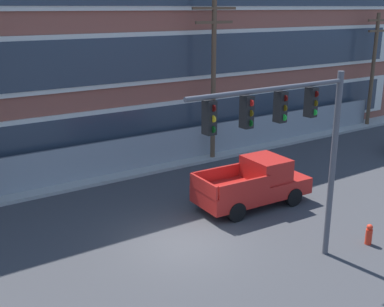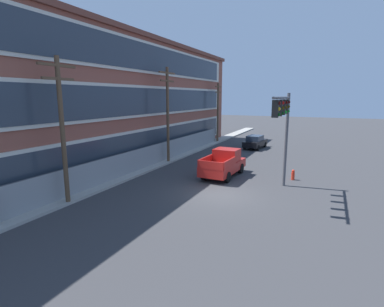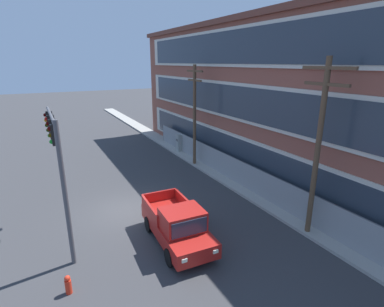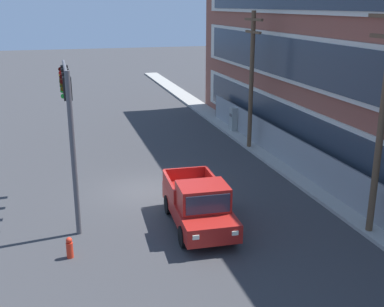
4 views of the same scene
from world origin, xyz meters
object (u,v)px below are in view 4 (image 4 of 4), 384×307
traffic_signal_mast (68,104)px  utility_pole_near_corner (252,75)px  pickup_truck_red (199,205)px  fire_hydrant (70,248)px  electrical_cabinet (234,120)px  utility_pole_midblock (383,112)px

traffic_signal_mast → utility_pole_near_corner: size_ratio=0.77×
traffic_signal_mast → pickup_truck_red: bearing=59.4°
pickup_truck_red → fire_hydrant: 5.21m
utility_pole_near_corner → fire_hydrant: size_ratio=10.57×
electrical_cabinet → fire_hydrant: bearing=-38.3°
utility_pole_midblock → electrical_cabinet: (-16.10, 0.41, -3.96)m
traffic_signal_mast → pickup_truck_red: (2.76, 4.66, -3.79)m
utility_pole_midblock → electrical_cabinet: 16.59m
traffic_signal_mast → electrical_cabinet: 16.26m
traffic_signal_mast → utility_pole_near_corner: 12.85m
traffic_signal_mast → utility_pole_midblock: utility_pole_midblock is taller
traffic_signal_mast → utility_pole_near_corner: utility_pole_near_corner is taller
traffic_signal_mast → electrical_cabinet: size_ratio=3.57×
pickup_truck_red → utility_pole_near_corner: (-9.73, 6.13, 3.61)m
pickup_truck_red → electrical_cabinet: (-13.79, 6.64, -0.07)m
electrical_cabinet → fire_hydrant: 18.91m
utility_pole_near_corner → fire_hydrant: bearing=-46.0°
traffic_signal_mast → utility_pole_near_corner: bearing=122.9°
utility_pole_near_corner → traffic_signal_mast: bearing=-57.1°
traffic_signal_mast → utility_pole_midblock: size_ratio=0.73×
electrical_cabinet → fire_hydrant: electrical_cabinet is taller
fire_hydrant → traffic_signal_mast: bearing=174.0°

